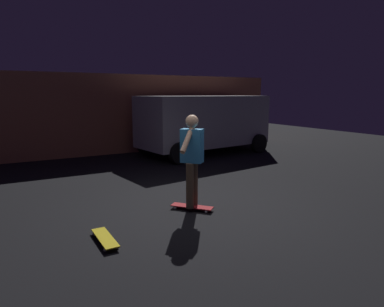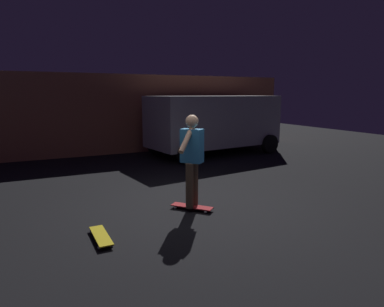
% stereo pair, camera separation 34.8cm
% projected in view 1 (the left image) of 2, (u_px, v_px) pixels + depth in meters
% --- Properties ---
extents(ground_plane, '(28.00, 28.00, 0.00)m').
position_uv_depth(ground_plane, '(191.00, 211.00, 6.15)').
color(ground_plane, black).
extents(low_building, '(12.56, 4.47, 2.78)m').
position_uv_depth(low_building, '(105.00, 111.00, 13.78)').
color(low_building, '#B76B4C').
rests_on(low_building, ground_plane).
extents(parked_van, '(4.80, 2.71, 2.03)m').
position_uv_depth(parked_van, '(204.00, 121.00, 11.85)').
color(parked_van, '#B2B2B7').
rests_on(parked_van, ground_plane).
extents(skateboard_ridden, '(0.66, 0.72, 0.07)m').
position_uv_depth(skateboard_ridden, '(192.00, 207.00, 6.20)').
color(skateboard_ridden, '#AD1E23').
rests_on(skateboard_ridden, ground_plane).
extents(skateboard_spare, '(0.23, 0.78, 0.07)m').
position_uv_depth(skateboard_spare, '(105.00, 238.00, 4.85)').
color(skateboard_spare, gold).
rests_on(skateboard_spare, ground_plane).
extents(skater, '(0.81, 0.70, 1.67)m').
position_uv_depth(skater, '(192.00, 154.00, 6.03)').
color(skater, brown).
rests_on(skater, skateboard_ridden).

